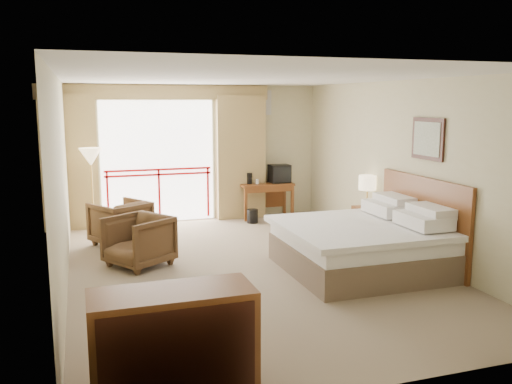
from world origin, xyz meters
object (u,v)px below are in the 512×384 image
object	(u,v)px
wastebasket	(253,216)
floor_lamp	(91,160)
nightstand	(367,224)
side_table	(118,231)
dresser	(173,343)
table_lamp	(367,183)
tv	(280,174)
desk	(265,190)
armchair_near	(139,266)
armchair_far	(121,245)
bed	(363,244)

from	to	relation	value
wastebasket	floor_lamp	distance (m)	3.24
nightstand	floor_lamp	size ratio (longest dim) A/B	0.37
side_table	dresser	size ratio (longest dim) A/B	0.40
table_lamp	tv	size ratio (longest dim) A/B	1.29
tv	dresser	xyz separation A→B (m)	(-3.27, -6.25, -0.46)
desk	armchair_near	world-z (taller)	desk
nightstand	wastebasket	xyz separation A→B (m)	(-1.46, 1.93, -0.16)
table_lamp	armchair_near	xyz separation A→B (m)	(-3.90, -0.29, -1.00)
armchair_near	side_table	world-z (taller)	side_table
armchair_far	side_table	size ratio (longest dim) A/B	1.56
wastebasket	nightstand	bearing A→B (deg)	-52.80
desk	tv	size ratio (longest dim) A/B	2.66
tv	table_lamp	bearing A→B (deg)	-68.09
bed	floor_lamp	size ratio (longest dim) A/B	1.36
table_lamp	nightstand	bearing A→B (deg)	-90.00
armchair_far	armchair_near	distance (m)	1.30
side_table	bed	bearing A→B (deg)	-31.74
armchair_near	side_table	xyz separation A→B (m)	(-0.23, 0.80, 0.36)
tv	dresser	size ratio (longest dim) A/B	0.31
wastebasket	side_table	size ratio (longest dim) A/B	0.52
tv	wastebasket	xyz separation A→B (m)	(-0.73, -0.43, -0.76)
side_table	table_lamp	bearing A→B (deg)	-7.00
desk	nightstand	bearing A→B (deg)	-65.39
desk	side_table	distance (m)	3.61
side_table	dresser	world-z (taller)	dresser
wastebasket	side_table	distance (m)	3.01
nightstand	dresser	bearing A→B (deg)	-131.01
table_lamp	armchair_near	size ratio (longest dim) A/B	0.65
wastebasket	armchair_near	size ratio (longest dim) A/B	0.33
nightstand	table_lamp	xyz separation A→B (m)	(0.00, 0.05, 0.70)
desk	floor_lamp	bearing A→B (deg)	-171.55
desk	side_table	xyz separation A→B (m)	(-3.09, -1.85, -0.20)
table_lamp	armchair_far	xyz separation A→B (m)	(-4.06, 1.00, -1.00)
tv	armchair_near	xyz separation A→B (m)	(-3.16, -2.60, -0.90)
desk	dresser	bearing A→B (deg)	-113.90
table_lamp	armchair_far	distance (m)	4.30
armchair_near	tv	bearing A→B (deg)	96.03
nightstand	armchair_far	size ratio (longest dim) A/B	0.71
armchair_far	floor_lamp	size ratio (longest dim) A/B	0.53
armchair_far	side_table	distance (m)	0.61
bed	nightstand	xyz separation A→B (m)	(0.89, 1.45, -0.08)
wastebasket	armchair_near	distance (m)	3.27
desk	wastebasket	size ratio (longest dim) A/B	4.00
side_table	wastebasket	bearing A→B (deg)	27.18
nightstand	wastebasket	bearing A→B (deg)	131.98
table_lamp	tv	world-z (taller)	table_lamp
nightstand	armchair_far	world-z (taller)	nightstand
tv	side_table	xyz separation A→B (m)	(-3.39, -1.80, -0.54)
tv	wastebasket	size ratio (longest dim) A/B	1.51
wastebasket	armchair_far	xyz separation A→B (m)	(-2.60, -0.88, -0.14)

